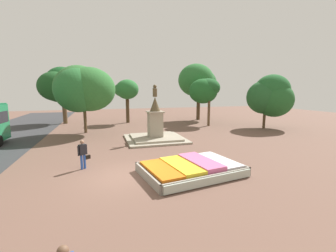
{
  "coord_description": "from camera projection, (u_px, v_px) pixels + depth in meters",
  "views": [
    {
      "loc": [
        -0.89,
        -11.29,
        4.38
      ],
      "look_at": [
        3.47,
        3.37,
        1.97
      ],
      "focal_mm": 24.0,
      "sensor_mm": 36.0,
      "label": 1
    }
  ],
  "objects": [
    {
      "name": "park_tree_mid_canopy",
      "position": [
        270.0,
        96.0,
        26.06
      ],
      "size": [
        5.04,
        4.65,
        6.24
      ],
      "color": "#4C3823",
      "rests_on": "ground_plane"
    },
    {
      "name": "park_tree_far_left",
      "position": [
        198.0,
        82.0,
        33.05
      ],
      "size": [
        6.01,
        4.89,
        8.25
      ],
      "color": "#4C3823",
      "rests_on": "ground_plane"
    },
    {
      "name": "park_tree_far_right",
      "position": [
        59.0,
        86.0,
        29.53
      ],
      "size": [
        5.04,
        5.56,
        7.55
      ],
      "color": "brown",
      "rests_on": "ground_plane"
    },
    {
      "name": "park_tree_street_side",
      "position": [
        82.0,
        89.0,
        22.33
      ],
      "size": [
        5.99,
        5.5,
        6.89
      ],
      "color": "brown",
      "rests_on": "ground_plane"
    },
    {
      "name": "park_tree_distant",
      "position": [
        205.0,
        90.0,
        28.36
      ],
      "size": [
        4.0,
        3.27,
        5.93
      ],
      "color": "brown",
      "rests_on": "ground_plane"
    },
    {
      "name": "park_tree_behind_statue",
      "position": [
        126.0,
        90.0,
        30.17
      ],
      "size": [
        3.23,
        3.34,
        5.87
      ],
      "color": "#4C3823",
      "rests_on": "ground_plane"
    },
    {
      "name": "pedestrian_with_handbag",
      "position": [
        83.0,
        153.0,
        12.58
      ],
      "size": [
        0.65,
        0.49,
        1.67
      ],
      "color": "#264CA5",
      "rests_on": "ground_plane"
    },
    {
      "name": "statue_monument",
      "position": [
        155.0,
        130.0,
        20.11
      ],
      "size": [
        5.16,
        5.16,
        4.91
      ],
      "color": "#9E9480",
      "rests_on": "ground_plane"
    },
    {
      "name": "flower_planter",
      "position": [
        192.0,
        168.0,
        11.93
      ],
      "size": [
        5.61,
        4.28,
        0.68
      ],
      "color": "#38281C",
      "rests_on": "ground_plane"
    },
    {
      "name": "ground_plane",
      "position": [
        122.0,
        176.0,
        11.62
      ],
      "size": [
        89.02,
        89.02,
        0.0
      ],
      "primitive_type": "plane",
      "color": "brown"
    }
  ]
}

